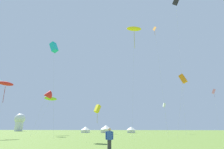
% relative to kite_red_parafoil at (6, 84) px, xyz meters
% --- Properties ---
extents(kite_red_parafoil, '(2.53, 3.80, 11.16)m').
position_rel_kite_red_parafoil_xyz_m(kite_red_parafoil, '(0.00, 0.00, 0.00)').
color(kite_red_parafoil, red).
rests_on(kite_red_parafoil, ground).
extents(kite_black_diamond, '(2.01, 2.08, 34.39)m').
position_rel_kite_red_parafoil_xyz_m(kite_black_diamond, '(37.80, 8.32, 21.92)').
color(kite_black_diamond, black).
rests_on(kite_black_diamond, ground).
extents(kite_cyan_box, '(3.10, 1.89, 18.76)m').
position_rel_kite_red_parafoil_xyz_m(kite_cyan_box, '(10.54, -1.35, 6.94)').
color(kite_cyan_box, '#1EB7CC').
rests_on(kite_cyan_box, ground).
extents(kite_white_box, '(1.01, 1.19, 9.97)m').
position_rel_kite_red_parafoil_xyz_m(kite_white_box, '(35.91, 30.91, -1.39)').
color(kite_white_box, white).
rests_on(kite_white_box, ground).
extents(kite_pink_box, '(1.48, 1.31, 14.12)m').
position_rel_kite_red_parafoil_xyz_m(kite_pink_box, '(51.67, 29.16, 2.60)').
color(kite_pink_box, pink).
rests_on(kite_pink_box, ground).
extents(kite_lime_parafoil, '(4.11, 4.38, 10.59)m').
position_rel_kite_red_parafoil_xyz_m(kite_lime_parafoil, '(2.37, 15.70, -0.75)').
color(kite_lime_parafoil, '#99DB2D').
rests_on(kite_lime_parafoil, ground).
extents(kite_yellow_parafoil, '(3.26, 2.84, 21.93)m').
position_rel_kite_red_parafoil_xyz_m(kite_yellow_parafoil, '(26.91, 0.19, 10.73)').
color(kite_yellow_parafoil, yellow).
rests_on(kite_yellow_parafoil, ground).
extents(kite_orange_box, '(3.34, 2.35, 12.00)m').
position_rel_kite_red_parafoil_xyz_m(kite_orange_box, '(36.03, 2.52, 0.37)').
color(kite_orange_box, orange).
rests_on(kite_orange_box, ground).
extents(kite_red_delta, '(3.78, 2.89, 10.78)m').
position_rel_kite_red_parafoil_xyz_m(kite_red_delta, '(5.01, 8.28, -1.04)').
color(kite_red_delta, red).
rests_on(kite_red_delta, ground).
extents(kite_yellow_box, '(2.54, 2.76, 10.02)m').
position_rel_kite_red_parafoil_xyz_m(kite_yellow_box, '(12.64, 31.48, -2.19)').
color(kite_yellow_box, yellow).
rests_on(kite_yellow_box, ground).
extents(kite_orange_diamond, '(1.68, 1.37, 27.53)m').
position_rel_kite_red_parafoil_xyz_m(kite_orange_diamond, '(32.25, 10.12, 14.44)').
color(kite_orange_diamond, orange).
rests_on(kite_orange_diamond, ground).
extents(person_spectator, '(0.57, 0.28, 1.73)m').
position_rel_kite_red_parafoil_xyz_m(person_spectator, '(25.02, -20.23, -9.80)').
color(person_spectator, '#2D2D33').
rests_on(person_spectator, ground).
extents(festival_tent_right, '(3.68, 3.68, 2.40)m').
position_rel_kite_red_parafoil_xyz_m(festival_tent_right, '(5.46, 42.43, -9.33)').
color(festival_tent_right, white).
rests_on(festival_tent_right, ground).
extents(festival_tent_left, '(4.54, 4.54, 2.95)m').
position_rel_kite_red_parafoil_xyz_m(festival_tent_left, '(13.97, 42.43, -9.02)').
color(festival_tent_left, white).
rests_on(festival_tent_left, ground).
extents(festival_tent_center, '(3.70, 3.70, 2.41)m').
position_rel_kite_red_parafoil_xyz_m(festival_tent_center, '(24.04, 42.43, -9.32)').
color(festival_tent_center, white).
rests_on(festival_tent_center, ground).
extents(observatory_dome, '(6.40, 6.40, 10.80)m').
position_rel_kite_red_parafoil_xyz_m(observatory_dome, '(-47.77, 77.12, -4.64)').
color(observatory_dome, white).
rests_on(observatory_dome, ground).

